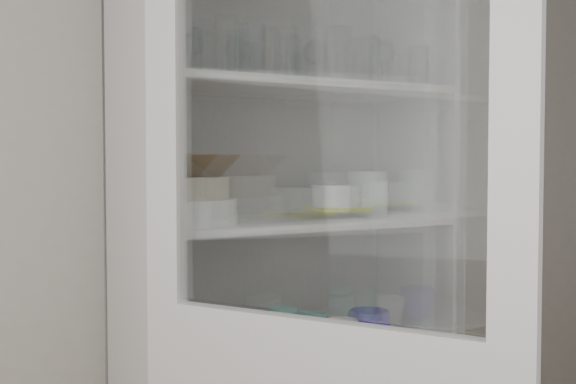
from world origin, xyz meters
TOP-DOWN VIEW (x-y plane):
  - wall_back at (0.00, 1.50)m, footprint 3.60×0.02m
  - pantry_cabinet at (0.20, 1.34)m, footprint 1.00×0.45m
  - tumbler_0 at (-0.21, 1.16)m, footprint 0.07×0.07m
  - tumbler_1 at (0.01, 1.13)m, footprint 0.08×0.08m
  - tumbler_2 at (0.13, 1.16)m, footprint 0.08×0.08m
  - tumbler_3 at (0.27, 1.12)m, footprint 0.08×0.08m
  - tumbler_4 at (0.37, 1.13)m, footprint 0.08×0.08m
  - tumbler_5 at (0.39, 1.12)m, footprint 0.08×0.08m
  - tumbler_6 at (0.61, 1.17)m, footprint 0.09×0.09m
  - tumbler_7 at (-0.11, 1.26)m, footprint 0.09×0.09m
  - tumbler_8 at (0.05, 1.29)m, footprint 0.09×0.09m
  - tumbler_9 at (0.21, 1.29)m, footprint 0.09×0.09m
  - tumbler_10 at (0.05, 1.29)m, footprint 0.08×0.08m
  - goblet_0 at (-0.08, 1.34)m, footprint 0.07×0.07m
  - goblet_1 at (0.08, 1.38)m, footprint 0.07×0.07m
  - goblet_2 at (0.37, 1.40)m, footprint 0.08×0.08m
  - goblet_3 at (0.61, 1.35)m, footprint 0.08×0.08m
  - plate_stack_front at (-0.13, 1.21)m, footprint 0.24×0.24m
  - plate_stack_back at (-0.09, 1.42)m, footprint 0.20×0.20m
  - cream_bowl at (-0.13, 1.21)m, footprint 0.24×0.24m
  - terracotta_bowl at (-0.13, 1.21)m, footprint 0.32×0.32m
  - glass_platter at (0.38, 1.28)m, footprint 0.38×0.38m
  - yellow_trivet at (0.38, 1.28)m, footprint 0.18×0.18m
  - white_ramekin at (0.38, 1.28)m, footprint 0.19×0.19m
  - grey_bowl_stack at (0.49, 1.26)m, footprint 0.13×0.13m
  - mug_blue at (0.45, 1.20)m, footprint 0.15×0.15m
  - mug_teal at (0.29, 1.29)m, footprint 0.13×0.13m
  - mug_white at (0.34, 1.19)m, footprint 0.12×0.12m
  - teal_jar at (0.20, 1.30)m, footprint 0.10×0.10m
  - measuring_cups at (-0.03, 1.21)m, footprint 0.10×0.10m
  - white_canister at (-0.07, 1.29)m, footprint 0.14×0.14m

SIDE VIEW (x-z plane):
  - measuring_cups at x=-0.03m, z-range 0.86..0.90m
  - mug_white at x=0.34m, z-range 0.86..0.95m
  - mug_teal at x=0.29m, z-range 0.86..0.96m
  - mug_blue at x=0.45m, z-range 0.86..0.97m
  - teal_jar at x=0.20m, z-range 0.86..0.98m
  - white_canister at x=-0.07m, z-range 0.86..0.99m
  - pantry_cabinet at x=0.20m, z-range -0.11..1.99m
  - glass_platter at x=0.38m, z-range 1.26..1.28m
  - yellow_trivet at x=0.38m, z-range 1.28..1.29m
  - plate_stack_front at x=-0.13m, z-range 1.26..1.33m
  - wall_back at x=0.00m, z-range 0.00..2.60m
  - plate_stack_back at x=-0.09m, z-range 1.26..1.34m
  - white_ramekin at x=0.38m, z-range 1.29..1.36m
  - grey_bowl_stack at x=0.49m, z-range 1.26..1.40m
  - cream_bowl at x=-0.13m, z-range 1.33..1.39m
  - terracotta_bowl at x=-0.13m, z-range 1.39..1.45m
  - tumbler_0 at x=-0.21m, z-range 1.66..1.79m
  - tumbler_4 at x=0.37m, z-range 1.66..1.79m
  - tumbler_6 at x=0.61m, z-range 1.66..1.79m
  - tumbler_5 at x=0.39m, z-range 1.66..1.79m
  - tumbler_10 at x=0.05m, z-range 1.66..1.80m
  - tumbler_7 at x=-0.11m, z-range 1.66..1.80m
  - tumbler_1 at x=0.01m, z-range 1.66..1.80m
  - tumbler_2 at x=0.13m, z-range 1.66..1.81m
  - tumbler_9 at x=0.21m, z-range 1.66..1.81m
  - tumbler_8 at x=0.05m, z-range 1.66..1.81m
  - tumbler_3 at x=0.27m, z-range 1.66..1.81m
  - goblet_0 at x=-0.08m, z-range 1.66..1.82m
  - goblet_1 at x=0.08m, z-range 1.66..1.82m
  - goblet_2 at x=0.37m, z-range 1.66..1.84m
  - goblet_3 at x=0.61m, z-range 1.66..1.85m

